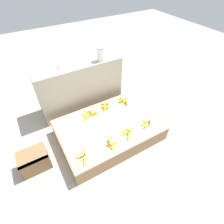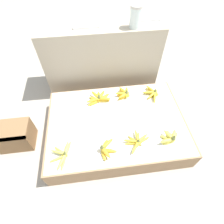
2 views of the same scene
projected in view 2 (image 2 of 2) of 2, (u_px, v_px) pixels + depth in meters
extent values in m
plane|color=#A89E8E|center=(116.00, 133.00, 1.82)|extent=(10.00, 10.00, 0.00)
cube|color=#997551|center=(116.00, 127.00, 1.73)|extent=(1.29, 0.91, 0.22)
cube|color=silver|center=(116.00, 121.00, 1.65)|extent=(1.25, 0.88, 0.00)
cube|color=tan|center=(102.00, 57.00, 1.99)|extent=(1.24, 0.43, 0.77)
cube|color=olive|center=(15.00, 136.00, 1.65)|extent=(0.32, 0.23, 0.25)
cube|color=brown|center=(7.00, 139.00, 1.50)|extent=(0.32, 0.02, 0.02)
ellipsoid|color=#DBCC4C|center=(68.00, 149.00, 1.45)|extent=(0.07, 0.15, 0.02)
ellipsoid|color=#DBCC4C|center=(61.00, 152.00, 1.44)|extent=(0.13, 0.12, 0.02)
ellipsoid|color=#DBCC4C|center=(59.00, 158.00, 1.40)|extent=(0.15, 0.07, 0.02)
ellipsoid|color=#DBCC4C|center=(64.00, 161.00, 1.39)|extent=(0.06, 0.15, 0.02)
ellipsoid|color=#DBCC4C|center=(66.00, 150.00, 1.42)|extent=(0.05, 0.15, 0.02)
ellipsoid|color=#DBCC4C|center=(59.00, 153.00, 1.41)|extent=(0.15, 0.08, 0.02)
ellipsoid|color=#DBCC4C|center=(62.00, 161.00, 1.37)|extent=(0.08, 0.15, 0.02)
cone|color=olive|center=(65.00, 152.00, 1.38)|extent=(0.03, 0.03, 0.04)
ellipsoid|color=gold|center=(103.00, 154.00, 1.42)|extent=(0.05, 0.13, 0.03)
ellipsoid|color=gold|center=(109.00, 151.00, 1.44)|extent=(0.13, 0.06, 0.03)
ellipsoid|color=gold|center=(104.00, 146.00, 1.47)|extent=(0.09, 0.13, 0.03)
ellipsoid|color=gold|center=(105.00, 152.00, 1.40)|extent=(0.09, 0.13, 0.03)
ellipsoid|color=gold|center=(107.00, 144.00, 1.45)|extent=(0.12, 0.10, 0.03)
cone|color=olive|center=(102.00, 146.00, 1.39)|extent=(0.04, 0.04, 0.05)
ellipsoid|color=gold|center=(143.00, 140.00, 1.50)|extent=(0.15, 0.07, 0.02)
ellipsoid|color=gold|center=(138.00, 140.00, 1.51)|extent=(0.06, 0.15, 0.02)
ellipsoid|color=gold|center=(135.00, 141.00, 1.50)|extent=(0.12, 0.12, 0.02)
ellipsoid|color=gold|center=(134.00, 143.00, 1.49)|extent=(0.15, 0.03, 0.02)
ellipsoid|color=gold|center=(136.00, 146.00, 1.47)|extent=(0.11, 0.13, 0.02)
ellipsoid|color=gold|center=(142.00, 139.00, 1.49)|extent=(0.13, 0.10, 0.02)
ellipsoid|color=gold|center=(137.00, 137.00, 1.50)|extent=(0.02, 0.15, 0.02)
ellipsoid|color=gold|center=(132.00, 141.00, 1.47)|extent=(0.15, 0.06, 0.02)
ellipsoid|color=gold|center=(135.00, 147.00, 1.44)|extent=(0.10, 0.13, 0.02)
cone|color=olive|center=(139.00, 140.00, 1.45)|extent=(0.03, 0.03, 0.04)
ellipsoid|color=#DBCC4C|center=(174.00, 138.00, 1.51)|extent=(0.11, 0.11, 0.03)
ellipsoid|color=#DBCC4C|center=(170.00, 136.00, 1.52)|extent=(0.04, 0.13, 0.03)
ellipsoid|color=#DBCC4C|center=(167.00, 139.00, 1.51)|extent=(0.12, 0.11, 0.03)
ellipsoid|color=#DBCC4C|center=(169.00, 142.00, 1.49)|extent=(0.13, 0.05, 0.03)
ellipsoid|color=#DBCC4C|center=(174.00, 136.00, 1.49)|extent=(0.09, 0.13, 0.03)
ellipsoid|color=#DBCC4C|center=(169.00, 135.00, 1.49)|extent=(0.08, 0.13, 0.03)
ellipsoid|color=#DBCC4C|center=(167.00, 141.00, 1.46)|extent=(0.13, 0.04, 0.03)
cone|color=olive|center=(174.00, 137.00, 1.43)|extent=(0.04, 0.04, 0.05)
ellipsoid|color=gold|center=(102.00, 100.00, 1.78)|extent=(0.16, 0.06, 0.03)
ellipsoid|color=gold|center=(104.00, 97.00, 1.81)|extent=(0.14, 0.11, 0.03)
ellipsoid|color=gold|center=(99.00, 97.00, 1.81)|extent=(0.03, 0.15, 0.03)
ellipsoid|color=gold|center=(96.00, 99.00, 1.79)|extent=(0.15, 0.10, 0.03)
ellipsoid|color=gold|center=(95.00, 102.00, 1.76)|extent=(0.15, 0.09, 0.03)
ellipsoid|color=gold|center=(103.00, 98.00, 1.76)|extent=(0.16, 0.06, 0.03)
ellipsoid|color=gold|center=(101.00, 95.00, 1.78)|extent=(0.11, 0.15, 0.03)
ellipsoid|color=gold|center=(96.00, 95.00, 1.78)|extent=(0.11, 0.14, 0.03)
ellipsoid|color=gold|center=(94.00, 100.00, 1.74)|extent=(0.16, 0.07, 0.03)
cone|color=olive|center=(99.00, 95.00, 1.73)|extent=(0.04, 0.04, 0.05)
ellipsoid|color=gold|center=(126.00, 94.00, 1.84)|extent=(0.06, 0.14, 0.03)
ellipsoid|color=gold|center=(123.00, 93.00, 1.84)|extent=(0.10, 0.14, 0.03)
ellipsoid|color=gold|center=(123.00, 96.00, 1.82)|extent=(0.14, 0.05, 0.03)
ellipsoid|color=gold|center=(124.00, 97.00, 1.81)|extent=(0.14, 0.09, 0.03)
ellipsoid|color=gold|center=(127.00, 92.00, 1.81)|extent=(0.06, 0.14, 0.03)
ellipsoid|color=gold|center=(124.00, 91.00, 1.82)|extent=(0.10, 0.14, 0.03)
ellipsoid|color=gold|center=(122.00, 94.00, 1.80)|extent=(0.14, 0.05, 0.03)
ellipsoid|color=gold|center=(124.00, 95.00, 1.79)|extent=(0.14, 0.09, 0.03)
cone|color=olive|center=(127.00, 91.00, 1.77)|extent=(0.04, 0.04, 0.05)
ellipsoid|color=gold|center=(152.00, 92.00, 1.86)|extent=(0.12, 0.15, 0.02)
ellipsoid|color=gold|center=(151.00, 93.00, 1.85)|extent=(0.17, 0.07, 0.02)
ellipsoid|color=gold|center=(152.00, 95.00, 1.83)|extent=(0.15, 0.12, 0.02)
ellipsoid|color=gold|center=(155.00, 97.00, 1.82)|extent=(0.07, 0.17, 0.02)
ellipsoid|color=gold|center=(152.00, 90.00, 1.85)|extent=(0.11, 0.15, 0.02)
ellipsoid|color=gold|center=(150.00, 92.00, 1.82)|extent=(0.17, 0.04, 0.02)
ellipsoid|color=gold|center=(153.00, 94.00, 1.81)|extent=(0.14, 0.13, 0.02)
ellipsoid|color=gold|center=(155.00, 95.00, 1.80)|extent=(0.07, 0.17, 0.02)
cone|color=olive|center=(156.00, 90.00, 1.80)|extent=(0.03, 0.03, 0.04)
cylinder|color=silver|center=(135.00, 18.00, 1.56)|extent=(0.10, 0.10, 0.17)
cylinder|color=#B7B2A8|center=(137.00, 6.00, 1.49)|extent=(0.11, 0.11, 0.02)
cube|color=white|center=(86.00, 23.00, 1.66)|extent=(0.25, 0.19, 0.02)
cube|color=white|center=(148.00, 17.00, 1.74)|extent=(0.22, 0.16, 0.02)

